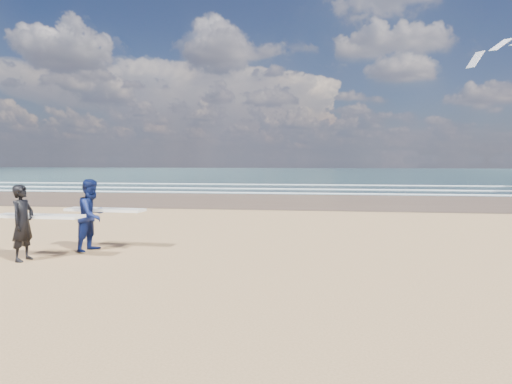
# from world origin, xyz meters

# --- Properties ---
(ocean) EXTENTS (220.00, 100.00, 0.02)m
(ocean) POSITION_xyz_m (20.00, 72.00, 0.01)
(ocean) COLOR #1A343A
(ocean) RESTS_ON ground
(foam_breakers) EXTENTS (220.00, 11.70, 0.05)m
(foam_breakers) POSITION_xyz_m (20.00, 28.10, 0.05)
(foam_breakers) COLOR white
(foam_breakers) RESTS_ON ground
(surfer_near) EXTENTS (2.22, 0.99, 1.83)m
(surfer_near) POSITION_xyz_m (-0.88, 0.42, 0.93)
(surfer_near) COLOR black
(surfer_near) RESTS_ON ground
(surfer_far) EXTENTS (2.23, 1.21, 1.91)m
(surfer_far) POSITION_xyz_m (0.14, 1.77, 0.96)
(surfer_far) COLOR #0C1748
(surfer_far) RESTS_ON ground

